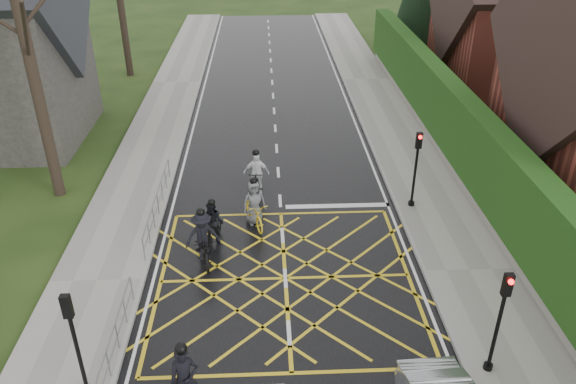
{
  "coord_description": "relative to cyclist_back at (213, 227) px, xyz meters",
  "views": [
    {
      "loc": [
        -0.58,
        -14.45,
        11.29
      ],
      "look_at": [
        0.24,
        3.4,
        1.3
      ],
      "focal_mm": 35.0,
      "sensor_mm": 36.0,
      "label": 1
    }
  ],
  "objects": [
    {
      "name": "traffic_light_ne",
      "position": [
        7.53,
        2.08,
        0.99
      ],
      "size": [
        0.24,
        0.31,
        3.21
      ],
      "rotation": [
        0.0,
        0.0,
        3.14
      ],
      "color": "black",
      "rests_on": "ground"
    },
    {
      "name": "cyclist_back",
      "position": [
        0.0,
        0.0,
        0.0
      ],
      "size": [
        0.91,
        1.84,
        1.78
      ],
      "rotation": [
        0.0,
        0.0,
        -0.23
      ],
      "color": "black",
      "rests_on": "ground"
    },
    {
      "name": "sidewalk_left",
      "position": [
        -3.57,
        -2.12,
        -0.6
      ],
      "size": [
        3.0,
        80.0,
        0.15
      ],
      "primitive_type": "cube",
      "color": "gray",
      "rests_on": "ground"
    },
    {
      "name": "railing_south",
      "position": [
        -2.22,
        -5.62,
        0.11
      ],
      "size": [
        0.05,
        5.04,
        1.03
      ],
      "color": "slate",
      "rests_on": "ground"
    },
    {
      "name": "stone_wall",
      "position": [
        10.18,
        3.88,
        -0.32
      ],
      "size": [
        0.5,
        38.0,
        0.7
      ],
      "primitive_type": "cube",
      "color": "slate",
      "rests_on": "ground"
    },
    {
      "name": "cyclist_mid",
      "position": [
        -0.28,
        -0.95,
        0.05
      ],
      "size": [
        1.31,
        2.15,
        1.98
      ],
      "rotation": [
        0.0,
        0.0,
        0.26
      ],
      "color": "black",
      "rests_on": "ground"
    },
    {
      "name": "house_far",
      "position": [
        17.18,
        15.88,
        3.69
      ],
      "size": [
        9.8,
        8.8,
        10.3
      ],
      "color": "brown",
      "rests_on": "ground"
    },
    {
      "name": "traffic_light_se",
      "position": [
        7.53,
        -6.32,
        0.99
      ],
      "size": [
        0.24,
        0.31,
        3.21
      ],
      "rotation": [
        0.0,
        0.0,
        3.14
      ],
      "color": "black",
      "rests_on": "ground"
    },
    {
      "name": "traffic_light_sw",
      "position": [
        -2.67,
        -6.61,
        0.99
      ],
      "size": [
        0.24,
        0.31,
        3.21
      ],
      "color": "black",
      "rests_on": "ground"
    },
    {
      "name": "hedge",
      "position": [
        10.18,
        3.88,
        1.43
      ],
      "size": [
        0.9,
        38.0,
        2.8
      ],
      "primitive_type": "cube",
      "color": "#183D10",
      "rests_on": "stone_wall"
    },
    {
      "name": "cyclist_front",
      "position": [
        1.5,
        3.54,
        0.05
      ],
      "size": [
        1.09,
        2.0,
        1.96
      ],
      "rotation": [
        0.0,
        0.0,
        -0.08
      ],
      "color": "black",
      "rests_on": "ground"
    },
    {
      "name": "cyclist_lead",
      "position": [
        1.43,
        1.24,
        -0.01
      ],
      "size": [
        1.24,
        2.08,
        1.91
      ],
      "rotation": [
        0.0,
        0.0,
        0.3
      ],
      "color": "yellow",
      "rests_on": "ground"
    },
    {
      "name": "road",
      "position": [
        2.43,
        -2.12,
        -0.67
      ],
      "size": [
        9.0,
        80.0,
        0.01
      ],
      "primitive_type": "cube",
      "color": "black",
      "rests_on": "ground"
    },
    {
      "name": "sidewalk_right",
      "position": [
        8.43,
        -2.12,
        -0.6
      ],
      "size": [
        3.0,
        80.0,
        0.15
      ],
      "primitive_type": "cube",
      "color": "gray",
      "rests_on": "ground"
    },
    {
      "name": "ground",
      "position": [
        2.43,
        -2.12,
        -0.67
      ],
      "size": [
        120.0,
        120.0,
        0.0
      ],
      "primitive_type": "plane",
      "color": "black",
      "rests_on": "ground"
    },
    {
      "name": "railing_north",
      "position": [
        -2.22,
        1.88,
        0.12
      ],
      "size": [
        0.05,
        6.04,
        1.03
      ],
      "color": "slate",
      "rests_on": "ground"
    }
  ]
}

